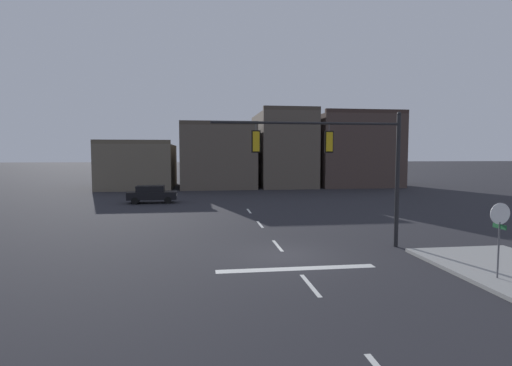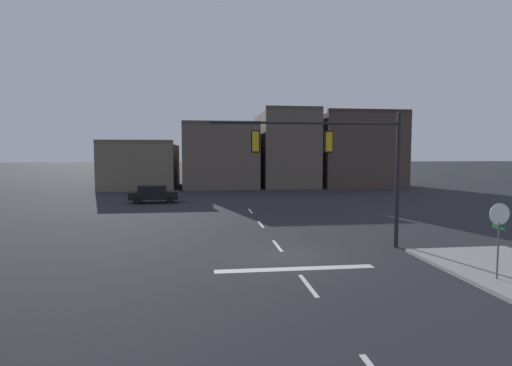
{
  "view_description": "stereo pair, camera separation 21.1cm",
  "coord_description": "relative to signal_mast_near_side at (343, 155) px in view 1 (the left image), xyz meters",
  "views": [
    {
      "loc": [
        -3.69,
        -17.14,
        4.56
      ],
      "look_at": [
        -0.87,
        3.53,
        3.01
      ],
      "focal_mm": 28.01,
      "sensor_mm": 36.0,
      "label": 1
    },
    {
      "loc": [
        -3.48,
        -17.17,
        4.56
      ],
      "look_at": [
        -0.87,
        3.53,
        3.01
      ],
      "focal_mm": 28.01,
      "sensor_mm": 36.0,
      "label": 2
    }
  ],
  "objects": [
    {
      "name": "ground_plane",
      "position": [
        -2.95,
        -1.02,
        -4.49
      ],
      "size": [
        400.0,
        400.0,
        0.0
      ],
      "primitive_type": "plane",
      "color": "#232328"
    },
    {
      "name": "stop_sign",
      "position": [
        3.73,
        -5.58,
        -2.34
      ],
      "size": [
        0.76,
        0.64,
        2.83
      ],
      "color": "#56565B",
      "rests_on": "ground"
    },
    {
      "name": "building_row",
      "position": [
        2.31,
        37.02,
        -0.14
      ],
      "size": [
        39.59,
        13.66,
        10.46
      ],
      "color": "#665B4C",
      "rests_on": "ground"
    },
    {
      "name": "signal_mast_near_side",
      "position": [
        0.0,
        0.0,
        0.0
      ],
      "size": [
        9.08,
        0.36,
        6.55
      ],
      "color": "black",
      "rests_on": "ground"
    },
    {
      "name": "car_lot_nearside",
      "position": [
        -11.22,
        19.34,
        -3.63
      ],
      "size": [
        4.5,
        2.02,
        1.61
      ],
      "color": "black",
      "rests_on": "ground"
    },
    {
      "name": "stop_bar_paint",
      "position": [
        -2.95,
        -3.02,
        -4.48
      ],
      "size": [
        6.4,
        0.5,
        0.01
      ],
      "primitive_type": "cube",
      "color": "silver",
      "rests_on": "ground"
    },
    {
      "name": "lane_centreline",
      "position": [
        -2.95,
        0.98,
        -4.48
      ],
      "size": [
        0.16,
        26.4,
        0.01
      ],
      "color": "silver",
      "rests_on": "ground"
    }
  ]
}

